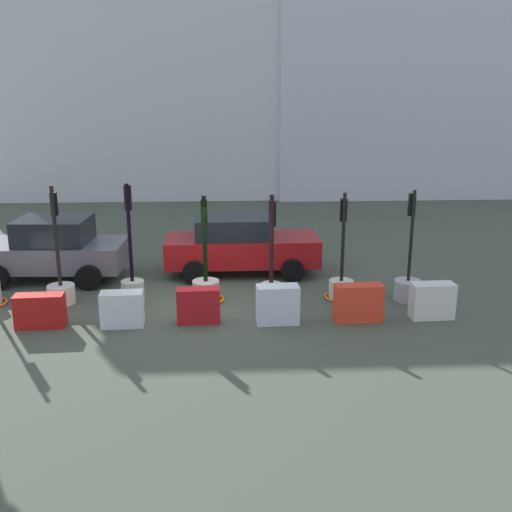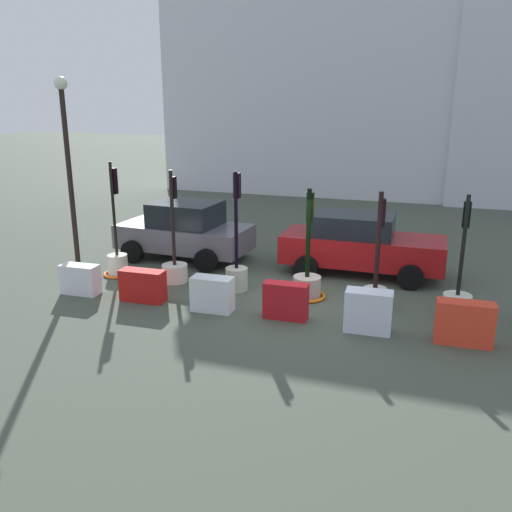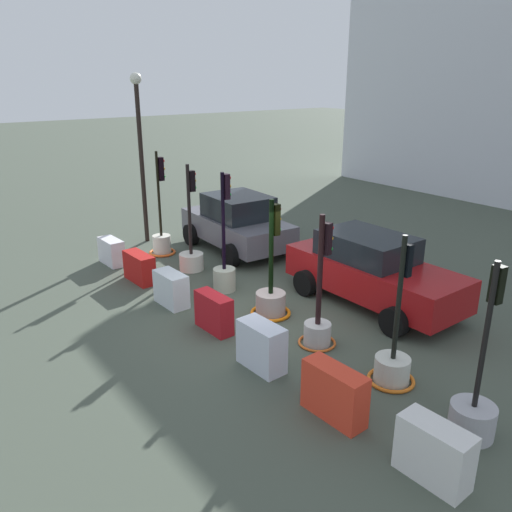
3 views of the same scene
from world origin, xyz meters
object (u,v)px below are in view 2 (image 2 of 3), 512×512
object	(u,v)px
traffic_light_1	(175,264)
construction_barrier_5	(464,323)
traffic_light_3	(307,281)
street_lamp_post	(68,154)
construction_barrier_0	(80,279)
car_grey_saloon	(185,231)
construction_barrier_4	(368,311)
car_red_compact	(360,244)
traffic_light_0	(117,257)
traffic_light_4	(376,285)
construction_barrier_1	(143,286)
traffic_light_2	(237,267)
traffic_light_5	(457,298)
construction_barrier_3	(286,301)
construction_barrier_2	(212,294)

from	to	relation	value
traffic_light_1	construction_barrier_5	xyz separation A→B (m)	(7.38, -1.63, -0.05)
traffic_light_3	street_lamp_post	world-z (taller)	street_lamp_post
traffic_light_1	construction_barrier_0	xyz separation A→B (m)	(-1.86, -1.66, -0.12)
traffic_light_1	car_grey_saloon	xyz separation A→B (m)	(-0.71, 2.11, 0.39)
construction_barrier_4	car_red_compact	distance (m)	4.07
traffic_light_0	car_grey_saloon	distance (m)	2.42
traffic_light_1	construction_barrier_5	size ratio (longest dim) A/B	2.65
traffic_light_1	traffic_light_4	size ratio (longest dim) A/B	1.09
car_red_compact	construction_barrier_1	bearing A→B (deg)	-140.42
traffic_light_2	traffic_light_5	size ratio (longest dim) A/B	1.10
traffic_light_0	construction_barrier_5	distance (m)	9.33
construction_barrier_0	traffic_light_2	bearing A→B (deg)	23.08
traffic_light_1	traffic_light_3	size ratio (longest dim) A/B	1.10
traffic_light_3	traffic_light_4	xyz separation A→B (m)	(1.70, -0.10, 0.11)
construction_barrier_0	street_lamp_post	world-z (taller)	street_lamp_post
construction_barrier_3	car_red_compact	world-z (taller)	car_red_compact
construction_barrier_1	car_red_compact	bearing A→B (deg)	39.58
traffic_light_4	construction_barrier_0	world-z (taller)	traffic_light_4
construction_barrier_2	street_lamp_post	size ratio (longest dim) A/B	0.18
traffic_light_4	construction_barrier_4	world-z (taller)	traffic_light_4
car_grey_saloon	street_lamp_post	xyz separation A→B (m)	(-2.60, -1.93, 2.47)
construction_barrier_4	traffic_light_0	bearing A→B (deg)	167.37
traffic_light_3	construction_barrier_4	xyz separation A→B (m)	(1.73, -1.61, 0.02)
traffic_light_1	car_grey_saloon	world-z (taller)	traffic_light_1
traffic_light_1	construction_barrier_1	bearing A→B (deg)	-92.27
traffic_light_4	construction_barrier_1	distance (m)	5.69
car_red_compact	car_grey_saloon	bearing A→B (deg)	-177.67
car_red_compact	car_grey_saloon	size ratio (longest dim) A/B	1.08
street_lamp_post	construction_barrier_4	bearing A→B (deg)	-11.77
traffic_light_3	traffic_light_5	distance (m)	3.56
traffic_light_1	construction_barrier_3	world-z (taller)	traffic_light_1
construction_barrier_0	construction_barrier_2	distance (m)	3.68
traffic_light_5	construction_barrier_0	bearing A→B (deg)	-169.88
traffic_light_4	traffic_light_5	size ratio (longest dim) A/B	0.99
traffic_light_0	traffic_light_5	distance (m)	9.09
construction_barrier_0	construction_barrier_4	distance (m)	7.31
traffic_light_3	construction_barrier_3	size ratio (longest dim) A/B	2.71
traffic_light_5	construction_barrier_4	size ratio (longest dim) A/B	2.80
construction_barrier_3	construction_barrier_4	xyz separation A→B (m)	(1.87, -0.12, 0.04)
traffic_light_2	car_grey_saloon	bearing A→B (deg)	139.39
traffic_light_3	car_grey_saloon	distance (m)	4.95
traffic_light_1	traffic_light_5	world-z (taller)	traffic_light_1
construction_barrier_2	car_red_compact	bearing A→B (deg)	54.18
traffic_light_0	construction_barrier_0	world-z (taller)	traffic_light_0
construction_barrier_0	car_red_compact	world-z (taller)	car_red_compact
construction_barrier_4	traffic_light_2	bearing A→B (deg)	156.57
traffic_light_3	traffic_light_1	bearing A→B (deg)	179.48
traffic_light_2	street_lamp_post	bearing A→B (deg)	177.08
construction_barrier_2	car_grey_saloon	size ratio (longest dim) A/B	0.24
construction_barrier_1	construction_barrier_5	world-z (taller)	construction_barrier_5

